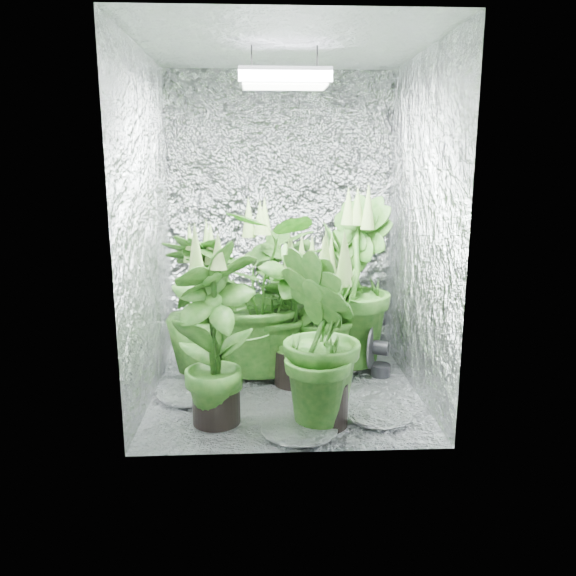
# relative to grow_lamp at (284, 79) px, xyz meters

# --- Properties ---
(ground) EXTENTS (1.60, 1.60, 0.00)m
(ground) POSITION_rel_grow_lamp_xyz_m (0.00, 0.00, -1.83)
(ground) COLOR silver
(ground) RESTS_ON ground
(walls) EXTENTS (1.62, 1.62, 2.00)m
(walls) POSITION_rel_grow_lamp_xyz_m (0.00, 0.00, -0.83)
(walls) COLOR silver
(walls) RESTS_ON ground
(ceiling) EXTENTS (1.60, 1.60, 0.01)m
(ceiling) POSITION_rel_grow_lamp_xyz_m (0.00, 0.00, 0.17)
(ceiling) COLOR silver
(ceiling) RESTS_ON walls
(grow_lamp) EXTENTS (0.50, 0.30, 0.22)m
(grow_lamp) POSITION_rel_grow_lamp_xyz_m (0.00, 0.00, 0.00)
(grow_lamp) COLOR gray
(grow_lamp) RESTS_ON ceiling
(plant_a) EXTENTS (1.21, 1.21, 1.16)m
(plant_a) POSITION_rel_grow_lamp_xyz_m (-0.13, 0.26, -1.27)
(plant_a) COLOR black
(plant_a) RESTS_ON ground
(plant_b) EXTENTS (0.60, 0.60, 0.94)m
(plant_b) POSITION_rel_grow_lamp_xyz_m (0.06, 0.07, -1.40)
(plant_b) COLOR black
(plant_b) RESTS_ON ground
(plant_c) EXTENTS (0.71, 0.71, 1.23)m
(plant_c) POSITION_rel_grow_lamp_xyz_m (0.47, 0.40, -1.25)
(plant_c) COLOR black
(plant_c) RESTS_ON ground
(plant_d) EXTENTS (0.63, 0.63, 1.01)m
(plant_d) POSITION_rel_grow_lamp_xyz_m (-0.51, 0.28, -1.37)
(plant_d) COLOR black
(plant_d) RESTS_ON ground
(plant_e) EXTENTS (0.91, 0.91, 0.92)m
(plant_e) POSITION_rel_grow_lamp_xyz_m (0.21, 0.25, -1.40)
(plant_e) COLOR black
(plant_e) RESTS_ON ground
(plant_f) EXTENTS (0.73, 0.73, 1.07)m
(plant_f) POSITION_rel_grow_lamp_xyz_m (-0.39, -0.45, -1.33)
(plant_f) COLOR black
(plant_f) RESTS_ON ground
(plant_g) EXTENTS (0.57, 0.57, 1.04)m
(plant_g) POSITION_rel_grow_lamp_xyz_m (0.18, -0.50, -1.35)
(plant_g) COLOR black
(plant_g) RESTS_ON ground
(circulation_fan) EXTENTS (0.19, 0.28, 0.34)m
(circulation_fan) POSITION_rel_grow_lamp_xyz_m (0.61, 0.19, -1.68)
(circulation_fan) COLOR black
(circulation_fan) RESTS_ON ground
(plant_label) EXTENTS (0.05, 0.02, 0.07)m
(plant_label) POSITION_rel_grow_lamp_xyz_m (0.24, -0.53, -1.53)
(plant_label) COLOR white
(plant_label) RESTS_ON plant_g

